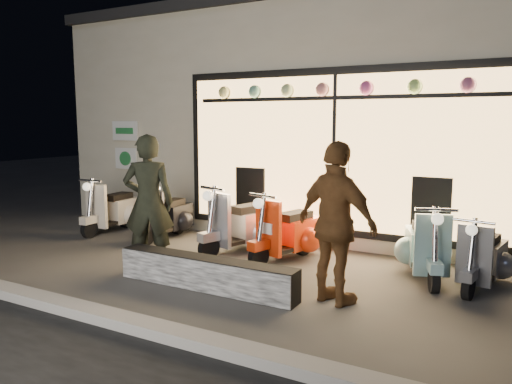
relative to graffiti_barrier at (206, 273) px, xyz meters
The scene contains 12 objects.
ground 0.69m from the graffiti_barrier, 100.86° to the left, with size 40.00×40.00×0.00m, color #383533.
kerb 1.36m from the graffiti_barrier, 95.28° to the right, with size 40.00×0.25×0.12m, color slate.
shop_building 5.95m from the graffiti_barrier, 91.23° to the left, with size 10.20×6.23×4.20m.
graffiti_barrier is the anchor object (origin of this frame).
scooter_silver 1.93m from the graffiti_barrier, 105.36° to the left, with size 0.75×1.44×1.03m.
scooter_red 1.82m from the graffiti_barrier, 79.27° to the left, with size 0.69×1.39×0.99m.
scooter_black 2.96m from the graffiti_barrier, 137.01° to the left, with size 0.46×1.31×0.94m.
scooter_cream 3.89m from the graffiti_barrier, 150.12° to the left, with size 0.47×1.38×0.99m.
scooter_blue 2.93m from the graffiti_barrier, 40.20° to the left, with size 0.74×1.36×0.98m.
scooter_grey 3.47m from the graffiti_barrier, 31.22° to the left, with size 0.53×1.26×0.89m.
man 1.43m from the graffiti_barrier, 163.89° to the left, with size 0.68×0.45×1.87m, color black.
woman 1.74m from the graffiti_barrier, 11.61° to the left, with size 1.08×0.45×1.84m, color brown.
Camera 1 is at (3.52, -5.52, 2.06)m, focal length 35.00 mm.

